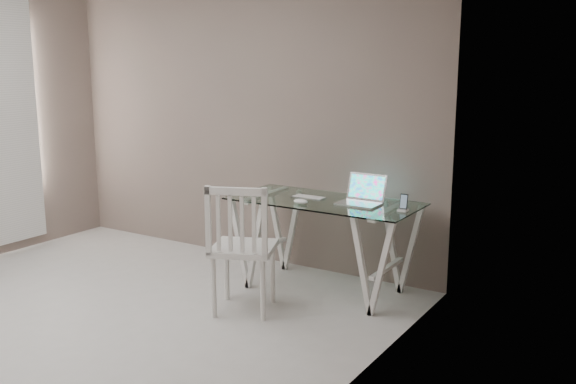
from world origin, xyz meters
name	(u,v)px	position (x,y,z in m)	size (l,w,h in m)	color
room	(23,79)	(-0.06, 0.02, 1.72)	(4.50, 4.52, 2.71)	#B6B4AF
desk	(324,245)	(1.12, 1.80, 0.38)	(1.50, 0.70, 0.75)	silver
chair	(241,243)	(0.86, 1.04, 0.54)	(0.58, 0.58, 0.98)	silver
laptop	(362,197)	(1.42, 1.87, 0.80)	(0.32, 0.29, 0.22)	silver
keyboard	(309,197)	(0.96, 1.83, 0.75)	(0.27, 0.12, 0.01)	silver
mouse	(301,201)	(1.03, 1.60, 0.77)	(0.12, 0.07, 0.04)	white
phone_dock	(403,206)	(1.79, 1.79, 0.78)	(0.07, 0.07, 0.13)	white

